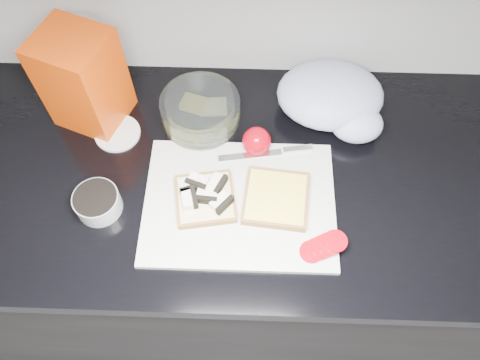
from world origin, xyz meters
The scene contains 14 objects.
base_cabinet centered at (0.00, 1.20, 0.43)m, with size 3.50×0.60×0.86m, color black.
countertop centered at (0.00, 1.20, 0.88)m, with size 3.50×0.64×0.04m, color black.
cutting_board centered at (0.11, 1.11, 0.91)m, with size 0.40×0.30×0.01m, color silver.
bread_left centered at (0.04, 1.11, 0.92)m, with size 0.14×0.14×0.04m.
bread_right centered at (0.19, 1.12, 0.92)m, with size 0.15×0.15×0.02m.
tomato_slices centered at (0.28, 1.01, 0.92)m, with size 0.11×0.08×0.02m.
knife centered at (0.19, 1.24, 0.92)m, with size 0.21×0.05×0.01m.
seed_tub centered at (-0.18, 1.09, 0.93)m, with size 0.09×0.09×0.05m.
tub_lid centered at (-0.17, 1.29, 0.90)m, with size 0.10×0.10×0.01m, color silver.
glass_bowl centered at (0.02, 1.33, 0.94)m, with size 0.18×0.18×0.08m.
bread_bag centered at (-0.23, 1.35, 1.01)m, with size 0.15×0.14×0.23m, color #CD4303.
steel_canister centered at (-0.22, 1.38, 1.01)m, with size 0.10×0.10×0.23m, color #BBBBC0.
grocery_bag centered at (0.32, 1.36, 0.95)m, with size 0.25×0.22×0.11m.
whole_tomatoes centered at (0.15, 1.25, 0.93)m, with size 0.06×0.06×0.06m.
Camera 1 is at (0.13, 0.66, 1.78)m, focal length 35.00 mm.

